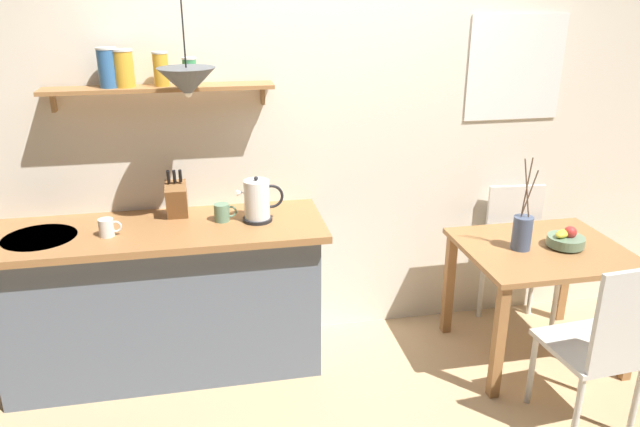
{
  "coord_description": "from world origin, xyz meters",
  "views": [
    {
      "loc": [
        -0.72,
        -2.89,
        2.16
      ],
      "look_at": [
        -0.1,
        0.25,
        0.95
      ],
      "focal_mm": 34.1,
      "sensor_mm": 36.0,
      "label": 1
    }
  ],
  "objects_px": {
    "fruit_bowl": "(566,239)",
    "knife_block": "(177,199)",
    "twig_vase": "(522,232)",
    "electric_kettle": "(258,201)",
    "dining_chair_far": "(517,251)",
    "coffee_mug_by_sink": "(107,228)",
    "coffee_mug_spare": "(222,212)",
    "dining_chair_near": "(603,342)",
    "dining_table": "(541,265)",
    "pendant_lamp": "(187,82)"
  },
  "relations": [
    {
      "from": "dining_table",
      "to": "twig_vase",
      "type": "bearing_deg",
      "value": 177.73
    },
    {
      "from": "electric_kettle",
      "to": "pendant_lamp",
      "type": "relative_size",
      "value": 0.41
    },
    {
      "from": "dining_table",
      "to": "dining_chair_near",
      "type": "xyz_separation_m",
      "value": [
        -0.06,
        -0.7,
        -0.09
      ]
    },
    {
      "from": "knife_block",
      "to": "pendant_lamp",
      "type": "xyz_separation_m",
      "value": [
        0.11,
        -0.19,
        0.67
      ]
    },
    {
      "from": "dining_table",
      "to": "electric_kettle",
      "type": "height_order",
      "value": "electric_kettle"
    },
    {
      "from": "coffee_mug_by_sink",
      "to": "dining_chair_near",
      "type": "bearing_deg",
      "value": -20.36
    },
    {
      "from": "dining_chair_near",
      "to": "coffee_mug_by_sink",
      "type": "xyz_separation_m",
      "value": [
        -2.38,
        0.88,
        0.44
      ]
    },
    {
      "from": "dining_chair_near",
      "to": "fruit_bowl",
      "type": "relative_size",
      "value": 4.56
    },
    {
      "from": "electric_kettle",
      "to": "coffee_mug_by_sink",
      "type": "height_order",
      "value": "electric_kettle"
    },
    {
      "from": "dining_chair_near",
      "to": "pendant_lamp",
      "type": "bearing_deg",
      "value": 154.79
    },
    {
      "from": "dining_table",
      "to": "pendant_lamp",
      "type": "xyz_separation_m",
      "value": [
        -1.97,
        0.2,
        1.09
      ]
    },
    {
      "from": "knife_block",
      "to": "coffee_mug_by_sink",
      "type": "xyz_separation_m",
      "value": [
        -0.36,
        -0.21,
        -0.06
      ]
    },
    {
      "from": "dining_table",
      "to": "coffee_mug_spare",
      "type": "xyz_separation_m",
      "value": [
        -1.83,
        0.29,
        0.36
      ]
    },
    {
      "from": "dining_chair_far",
      "to": "twig_vase",
      "type": "height_order",
      "value": "twig_vase"
    },
    {
      "from": "electric_kettle",
      "to": "coffee_mug_by_sink",
      "type": "bearing_deg",
      "value": -175.0
    },
    {
      "from": "dining_table",
      "to": "fruit_bowl",
      "type": "height_order",
      "value": "fruit_bowl"
    },
    {
      "from": "electric_kettle",
      "to": "coffee_mug_spare",
      "type": "bearing_deg",
      "value": 170.14
    },
    {
      "from": "electric_kettle",
      "to": "dining_chair_near",
      "type": "bearing_deg",
      "value": -31.12
    },
    {
      "from": "dining_table",
      "to": "coffee_mug_spare",
      "type": "distance_m",
      "value": 1.89
    },
    {
      "from": "dining_chair_far",
      "to": "coffee_mug_by_sink",
      "type": "height_order",
      "value": "coffee_mug_by_sink"
    },
    {
      "from": "dining_chair_far",
      "to": "fruit_bowl",
      "type": "height_order",
      "value": "dining_chair_far"
    },
    {
      "from": "dining_chair_far",
      "to": "electric_kettle",
      "type": "distance_m",
      "value": 1.77
    },
    {
      "from": "twig_vase",
      "to": "electric_kettle",
      "type": "height_order",
      "value": "twig_vase"
    },
    {
      "from": "coffee_mug_by_sink",
      "to": "coffee_mug_spare",
      "type": "height_order",
      "value": "coffee_mug_spare"
    },
    {
      "from": "dining_chair_far",
      "to": "fruit_bowl",
      "type": "bearing_deg",
      "value": -80.93
    },
    {
      "from": "knife_block",
      "to": "coffee_mug_spare",
      "type": "bearing_deg",
      "value": -23.07
    },
    {
      "from": "twig_vase",
      "to": "electric_kettle",
      "type": "xyz_separation_m",
      "value": [
        -1.49,
        0.25,
        0.21
      ]
    },
    {
      "from": "dining_chair_far",
      "to": "coffee_mug_spare",
      "type": "xyz_separation_m",
      "value": [
        -1.89,
        -0.09,
        0.44
      ]
    },
    {
      "from": "dining_chair_far",
      "to": "coffee_mug_spare",
      "type": "bearing_deg",
      "value": -177.34
    },
    {
      "from": "dining_table",
      "to": "coffee_mug_spare",
      "type": "bearing_deg",
      "value": 171.03
    },
    {
      "from": "dining_table",
      "to": "knife_block",
      "type": "bearing_deg",
      "value": 169.26
    },
    {
      "from": "electric_kettle",
      "to": "knife_block",
      "type": "distance_m",
      "value": 0.47
    },
    {
      "from": "fruit_bowl",
      "to": "pendant_lamp",
      "type": "relative_size",
      "value": 0.33
    },
    {
      "from": "dining_chair_near",
      "to": "dining_chair_far",
      "type": "height_order",
      "value": "dining_chair_near"
    },
    {
      "from": "fruit_bowl",
      "to": "knife_block",
      "type": "xyz_separation_m",
      "value": [
        -2.2,
        0.42,
        0.26
      ]
    },
    {
      "from": "dining_chair_far",
      "to": "coffee_mug_spare",
      "type": "relative_size",
      "value": 7.37
    },
    {
      "from": "dining_table",
      "to": "electric_kettle",
      "type": "relative_size",
      "value": 3.56
    },
    {
      "from": "fruit_bowl",
      "to": "coffee_mug_by_sink",
      "type": "relative_size",
      "value": 1.79
    },
    {
      "from": "dining_chair_near",
      "to": "knife_block",
      "type": "height_order",
      "value": "knife_block"
    },
    {
      "from": "coffee_mug_by_sink",
      "to": "coffee_mug_spare",
      "type": "distance_m",
      "value": 0.61
    },
    {
      "from": "dining_chair_far",
      "to": "knife_block",
      "type": "xyz_separation_m",
      "value": [
        -2.14,
        0.02,
        0.5
      ]
    },
    {
      "from": "coffee_mug_by_sink",
      "to": "electric_kettle",
      "type": "bearing_deg",
      "value": 5.0
    },
    {
      "from": "coffee_mug_spare",
      "to": "fruit_bowl",
      "type": "bearing_deg",
      "value": -9.13
    },
    {
      "from": "fruit_bowl",
      "to": "dining_chair_far",
      "type": "bearing_deg",
      "value": 99.07
    },
    {
      "from": "dining_chair_near",
      "to": "pendant_lamp",
      "type": "height_order",
      "value": "pendant_lamp"
    },
    {
      "from": "dining_chair_near",
      "to": "coffee_mug_spare",
      "type": "xyz_separation_m",
      "value": [
        -1.77,
        0.99,
        0.44
      ]
    },
    {
      "from": "dining_chair_far",
      "to": "twig_vase",
      "type": "relative_size",
      "value": 1.72
    },
    {
      "from": "coffee_mug_spare",
      "to": "pendant_lamp",
      "type": "relative_size",
      "value": 0.2
    },
    {
      "from": "dining_chair_far",
      "to": "electric_kettle",
      "type": "xyz_separation_m",
      "value": [
        -1.69,
        -0.12,
        0.51
      ]
    },
    {
      "from": "fruit_bowl",
      "to": "knife_block",
      "type": "distance_m",
      "value": 2.25
    }
  ]
}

